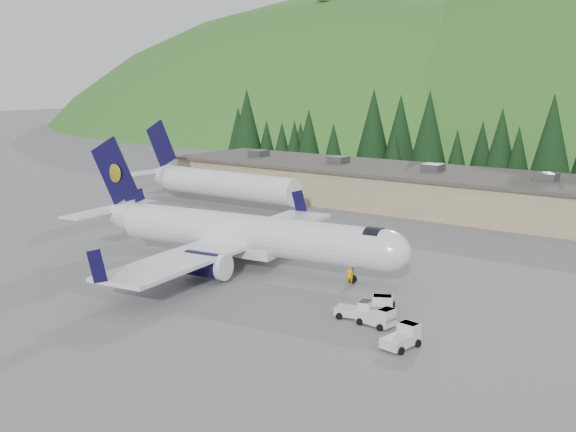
# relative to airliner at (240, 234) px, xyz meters

# --- Properties ---
(ground) EXTENTS (600.00, 600.00, 0.00)m
(ground) POSITION_rel_airliner_xyz_m (1.01, 0.15, -3.09)
(ground) COLOR slate
(airliner) EXTENTS (34.94, 32.91, 11.60)m
(airliner) POSITION_rel_airliner_xyz_m (0.00, 0.00, 0.00)
(airliner) COLOR white
(airliner) RESTS_ON ground
(second_airliner) EXTENTS (27.50, 11.00, 10.05)m
(second_airliner) POSITION_rel_airliner_xyz_m (-23.91, 22.15, 0.23)
(second_airliner) COLOR white
(second_airliner) RESTS_ON ground
(baggage_tug_a) EXTENTS (2.91, 2.15, 1.42)m
(baggage_tug_a) POSITION_rel_airliner_xyz_m (16.56, -5.99, -2.46)
(baggage_tug_a) COLOR silver
(baggage_tug_a) RESTS_ON ground
(baggage_tug_b) EXTENTS (2.83, 1.88, 1.44)m
(baggage_tug_b) POSITION_rel_airliner_xyz_m (18.72, -6.53, -2.45)
(baggage_tug_b) COLOR silver
(baggage_tug_b) RESTS_ON ground
(baggage_tug_c) EXTENTS (2.00, 2.96, 1.49)m
(baggage_tug_c) POSITION_rel_airliner_xyz_m (21.98, -9.03, -2.42)
(baggage_tug_c) COLOR silver
(baggage_tug_c) RESTS_ON ground
(terminal_building) EXTENTS (71.00, 17.00, 6.10)m
(terminal_building) POSITION_rel_airliner_xyz_m (-4.00, 38.15, -0.47)
(terminal_building) COLOR #9C8C61
(terminal_building) RESTS_ON ground
(baggage_tug_d) EXTENTS (2.88, 3.44, 1.64)m
(baggage_tug_d) POSITION_rel_airliner_xyz_m (17.53, -3.93, -2.36)
(baggage_tug_d) COLOR silver
(baggage_tug_d) RESTS_ON ground
(ramp_worker) EXTENTS (0.75, 0.66, 1.73)m
(ramp_worker) POSITION_rel_airliner_xyz_m (11.45, 1.07, -2.22)
(ramp_worker) COLOR #E3B30B
(ramp_worker) RESTS_ON ground
(tree_line) EXTENTS (112.64, 17.48, 14.19)m
(tree_line) POSITION_rel_airliner_xyz_m (-3.28, 62.66, 4.32)
(tree_line) COLOR black
(tree_line) RESTS_ON ground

